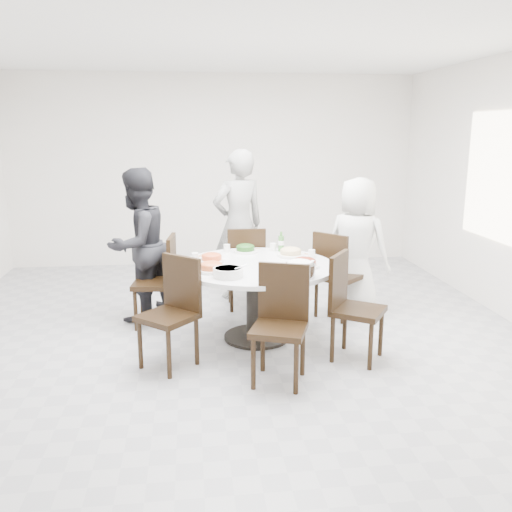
{
  "coord_description": "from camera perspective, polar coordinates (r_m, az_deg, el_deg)",
  "views": [
    {
      "loc": [
        -0.37,
        -5.15,
        2.01
      ],
      "look_at": [
        0.25,
        -0.13,
        0.82
      ],
      "focal_mm": 38.0,
      "sensor_mm": 36.0,
      "label": 1
    }
  ],
  "objects": [
    {
      "name": "dish_pale",
      "position": [
        5.49,
        3.67,
        0.33
      ],
      "size": [
        0.27,
        0.27,
        0.07
      ],
      "primitive_type": "cylinder",
      "color": "white",
      "rests_on": "dining_table"
    },
    {
      "name": "diner_right",
      "position": [
        6.07,
        10.56,
        1.07
      ],
      "size": [
        0.87,
        0.85,
        1.51
      ],
      "primitive_type": "imported",
      "rotation": [
        0.0,
        0.0,
        2.42
      ],
      "color": "silver",
      "rests_on": "floor"
    },
    {
      "name": "wall_back",
      "position": [
        8.18,
        -4.41,
        8.93
      ],
      "size": [
        6.0,
        0.01,
        2.8
      ],
      "primitive_type": "cube",
      "color": "white",
      "rests_on": "ground"
    },
    {
      "name": "diner_left",
      "position": [
        5.88,
        -12.34,
        1.15
      ],
      "size": [
        0.96,
        1.0,
        1.62
      ],
      "primitive_type": "imported",
      "rotation": [
        0.0,
        0.0,
        4.07
      ],
      "color": "black",
      "rests_on": "floor"
    },
    {
      "name": "wall_front",
      "position": [
        2.27,
        2.62,
        -2.43
      ],
      "size": [
        6.0,
        0.01,
        2.8
      ],
      "primitive_type": "cube",
      "color": "white",
      "rests_on": "ground"
    },
    {
      "name": "dish_greens",
      "position": [
        5.64,
        -1.12,
        0.67
      ],
      "size": [
        0.24,
        0.24,
        0.06
      ],
      "primitive_type": "cylinder",
      "color": "white",
      "rests_on": "dining_table"
    },
    {
      "name": "dish_orange",
      "position": [
        5.26,
        -4.69,
        -0.29
      ],
      "size": [
        0.25,
        0.25,
        0.07
      ],
      "primitive_type": "cylinder",
      "color": "white",
      "rests_on": "dining_table"
    },
    {
      "name": "chair_se",
      "position": [
        4.86,
        10.71,
        -5.43
      ],
      "size": [
        0.58,
        0.58,
        0.95
      ],
      "primitive_type": "cube",
      "rotation": [
        0.0,
        0.0,
        7.26
      ],
      "color": "black",
      "rests_on": "floor"
    },
    {
      "name": "chair_n",
      "position": [
        6.17,
        -1.12,
        -1.16
      ],
      "size": [
        0.43,
        0.43,
        0.95
      ],
      "primitive_type": "cube",
      "rotation": [
        0.0,
        0.0,
        3.12
      ],
      "color": "black",
      "rests_on": "floor"
    },
    {
      "name": "chair_ne",
      "position": [
        5.93,
        8.7,
        -1.92
      ],
      "size": [
        0.59,
        0.59,
        0.95
      ],
      "primitive_type": "cube",
      "rotation": [
        0.0,
        0.0,
        2.31
      ],
      "color": "black",
      "rests_on": "floor"
    },
    {
      "name": "chair_s",
      "position": [
        4.35,
        2.43,
        -7.45
      ],
      "size": [
        0.54,
        0.54,
        0.95
      ],
      "primitive_type": "cube",
      "rotation": [
        0.0,
        0.0,
        5.93
      ],
      "color": "black",
      "rests_on": "floor"
    },
    {
      "name": "rice_bowl",
      "position": [
        4.74,
        4.64,
        -1.51
      ],
      "size": [
        0.27,
        0.27,
        0.12
      ],
      "primitive_type": "cylinder",
      "color": "silver",
      "rests_on": "dining_table"
    },
    {
      "name": "chopsticks",
      "position": [
        5.81,
        -0.44,
        0.77
      ],
      "size": [
        0.24,
        0.04,
        0.01
      ],
      "primitive_type": null,
      "color": "tan",
      "rests_on": "dining_table"
    },
    {
      "name": "dish_redbrown",
      "position": [
        5.07,
        5.13,
        -0.82
      ],
      "size": [
        0.27,
        0.27,
        0.07
      ],
      "primitive_type": "cylinder",
      "color": "white",
      "rests_on": "dining_table"
    },
    {
      "name": "ceiling",
      "position": [
        5.22,
        -3.06,
        21.92
      ],
      "size": [
        6.0,
        6.0,
        0.01
      ],
      "primitive_type": "cube",
      "color": "white",
      "rests_on": "ground"
    },
    {
      "name": "beverage_bottle",
      "position": [
        5.7,
        2.66,
        1.54
      ],
      "size": [
        0.06,
        0.06,
        0.21
      ],
      "primitive_type": "cylinder",
      "color": "#397830",
      "rests_on": "dining_table"
    },
    {
      "name": "dining_table",
      "position": [
        5.27,
        0.07,
        -4.84
      ],
      "size": [
        1.5,
        1.5,
        0.75
      ],
      "primitive_type": "cylinder",
      "color": "white",
      "rests_on": "floor"
    },
    {
      "name": "soup_bowl",
      "position": [
        4.73,
        -2.95,
        -1.73
      ],
      "size": [
        0.26,
        0.26,
        0.08
      ],
      "primitive_type": "cylinder",
      "color": "white",
      "rests_on": "dining_table"
    },
    {
      "name": "diner_middle",
      "position": [
        6.48,
        -1.85,
        3.3
      ],
      "size": [
        0.76,
        0.63,
        1.79
      ],
      "primitive_type": "imported",
      "rotation": [
        0.0,
        0.0,
        3.5
      ],
      "color": "black",
      "rests_on": "floor"
    },
    {
      "name": "floor",
      "position": [
        5.54,
        -2.71,
        -8.04
      ],
      "size": [
        6.0,
        6.0,
        0.01
      ],
      "primitive_type": "cube",
      "color": "#A6A6AB",
      "rests_on": "ground"
    },
    {
      "name": "chair_nw",
      "position": [
        5.7,
        -10.67,
        -2.63
      ],
      "size": [
        0.46,
        0.46,
        0.95
      ],
      "primitive_type": "cube",
      "rotation": [
        0.0,
        0.0,
        4.6
      ],
      "color": "black",
      "rests_on": "floor"
    },
    {
      "name": "dish_tofu",
      "position": [
        4.91,
        -4.73,
        -1.27
      ],
      "size": [
        0.27,
        0.27,
        0.07
      ],
      "primitive_type": "cylinder",
      "color": "white",
      "rests_on": "dining_table"
    },
    {
      "name": "tea_cups",
      "position": [
        5.73,
        -0.73,
        0.94
      ],
      "size": [
        0.07,
        0.07,
        0.08
      ],
      "primitive_type": "cylinder",
      "color": "white",
      "rests_on": "dining_table"
    },
    {
      "name": "chair_sw",
      "position": [
        4.69,
        -9.3,
        -6.07
      ],
      "size": [
        0.59,
        0.59,
        0.95
      ],
      "primitive_type": "cube",
      "rotation": [
        0.0,
        0.0,
        5.54
      ],
      "color": "black",
      "rests_on": "floor"
    }
  ]
}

